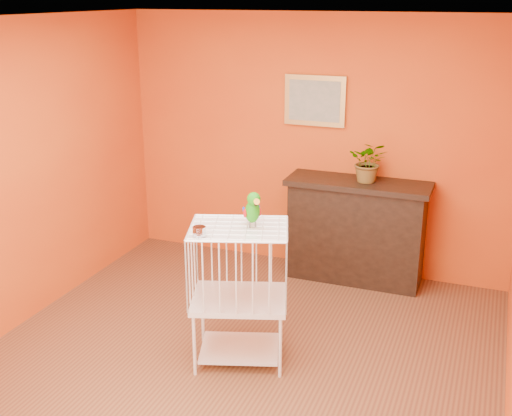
% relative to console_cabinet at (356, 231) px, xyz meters
% --- Properties ---
extents(ground, '(4.50, 4.50, 0.00)m').
position_rel_console_cabinet_xyz_m(ground, '(-0.52, -2.01, -0.52)').
color(ground, brown).
rests_on(ground, ground).
extents(room_shell, '(4.50, 4.50, 4.50)m').
position_rel_console_cabinet_xyz_m(room_shell, '(-0.52, -2.01, 1.07)').
color(room_shell, '#C94D12').
rests_on(room_shell, ground).
extents(console_cabinet, '(1.39, 0.50, 1.03)m').
position_rel_console_cabinet_xyz_m(console_cabinet, '(0.00, 0.00, 0.00)').
color(console_cabinet, black).
rests_on(console_cabinet, ground).
extents(potted_plant, '(0.39, 0.43, 0.31)m').
position_rel_console_cabinet_xyz_m(potted_plant, '(0.09, 0.05, 0.67)').
color(potted_plant, '#26722D').
rests_on(potted_plant, console_cabinet).
extents(framed_picture, '(0.62, 0.04, 0.50)m').
position_rel_console_cabinet_xyz_m(framed_picture, '(-0.52, 0.21, 1.23)').
color(framed_picture, '#B78941').
rests_on(framed_picture, room_shell).
extents(birdcage, '(0.86, 0.75, 1.11)m').
position_rel_console_cabinet_xyz_m(birdcage, '(-0.51, -1.80, 0.06)').
color(birdcage, white).
rests_on(birdcage, ground).
extents(feed_cup, '(0.10, 0.10, 0.07)m').
position_rel_console_cabinet_xyz_m(feed_cup, '(-0.70, -2.07, 0.63)').
color(feed_cup, silver).
rests_on(feed_cup, birdcage).
extents(parrot, '(0.20, 0.23, 0.28)m').
position_rel_console_cabinet_xyz_m(parrot, '(-0.42, -1.76, 0.73)').
color(parrot, '#59544C').
rests_on(parrot, birdcage).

